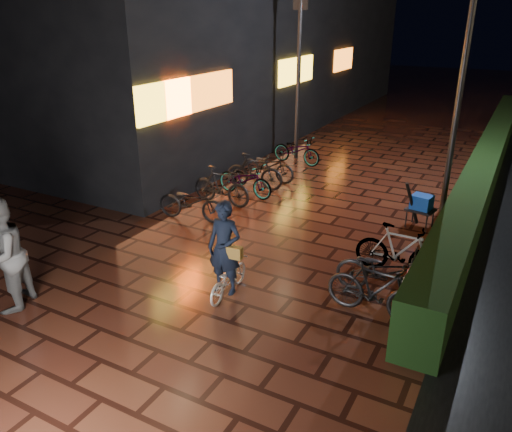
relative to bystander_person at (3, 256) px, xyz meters
The scene contains 11 objects.
ground 4.66m from the bystander_person, 51.40° to the left, with size 80.00×80.00×0.00m, color #381911.
hedge 13.10m from the bystander_person, 62.01° to the left, with size 0.70×20.00×1.00m, color black.
bystander_person is the anchor object (origin of this frame).
storefront_block 16.84m from the bystander_person, 113.83° to the left, with size 12.09×22.00×9.00m.
lamp_post_hedge 9.82m from the bystander_person, 55.12° to the left, with size 0.50×0.25×5.31m.
lamp_post_sf 10.74m from the bystander_person, 88.10° to the left, with size 0.47×0.14×4.91m.
cyclist 3.56m from the bystander_person, 34.45° to the left, with size 0.64×1.23×1.74m.
traffic_barrier 7.05m from the bystander_person, 33.22° to the left, with size 0.75×1.67×0.68m.
cart_assembly 8.40m from the bystander_person, 51.81° to the left, with size 0.69×0.60×1.10m.
parked_bikes_storefront 7.05m from the bystander_person, 85.21° to the left, with size 2.00×6.25×0.98m.
parked_bikes_hedge 6.29m from the bystander_person, 32.34° to the left, with size 1.73×2.09×0.98m.
Camera 1 is at (4.08, -7.86, 4.54)m, focal length 35.00 mm.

